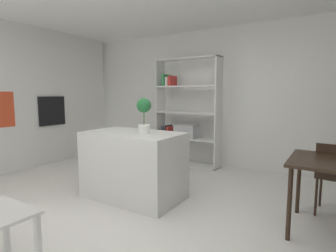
{
  "coord_description": "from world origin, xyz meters",
  "views": [
    {
      "loc": [
        1.89,
        -2.42,
        1.41
      ],
      "look_at": [
        0.07,
        0.49,
        1.0
      ],
      "focal_mm": 28.85,
      "sensor_mm": 36.0,
      "label": 1
    }
  ],
  "objects_px": {
    "kitchen_island": "(133,165)",
    "potted_plant_on_island": "(144,112)",
    "open_bookshelf": "(185,116)",
    "built_in_oven": "(52,111)"
  },
  "relations": [
    {
      "from": "kitchen_island",
      "to": "potted_plant_on_island",
      "type": "bearing_deg",
      "value": 4.16
    },
    {
      "from": "potted_plant_on_island",
      "to": "open_bookshelf",
      "type": "distance_m",
      "value": 1.97
    },
    {
      "from": "open_bookshelf",
      "to": "built_in_oven",
      "type": "bearing_deg",
      "value": -149.8
    },
    {
      "from": "built_in_oven",
      "to": "open_bookshelf",
      "type": "bearing_deg",
      "value": 30.2
    },
    {
      "from": "kitchen_island",
      "to": "potted_plant_on_island",
      "type": "height_order",
      "value": "potted_plant_on_island"
    },
    {
      "from": "kitchen_island",
      "to": "open_bookshelf",
      "type": "bearing_deg",
      "value": 97.42
    },
    {
      "from": "built_in_oven",
      "to": "kitchen_island",
      "type": "xyz_separation_m",
      "value": [
        2.57,
        -0.57,
        -0.63
      ]
    },
    {
      "from": "built_in_oven",
      "to": "kitchen_island",
      "type": "bearing_deg",
      "value": -12.57
    },
    {
      "from": "kitchen_island",
      "to": "open_bookshelf",
      "type": "relative_size",
      "value": 0.63
    },
    {
      "from": "open_bookshelf",
      "to": "potted_plant_on_island",
      "type": "bearing_deg",
      "value": -77.33
    }
  ]
}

